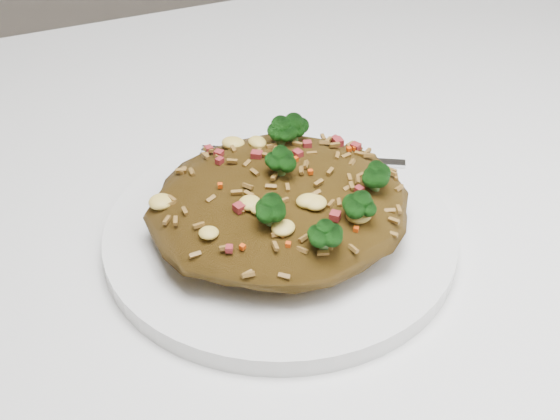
# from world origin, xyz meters

# --- Properties ---
(dining_table) EXTENTS (1.20, 0.80, 0.75)m
(dining_table) POSITION_xyz_m (0.00, 0.00, 0.66)
(dining_table) COLOR white
(dining_table) RESTS_ON ground
(plate) EXTENTS (0.25, 0.25, 0.01)m
(plate) POSITION_xyz_m (0.03, -0.02, 0.76)
(plate) COLOR white
(plate) RESTS_ON dining_table
(fried_rice) EXTENTS (0.18, 0.17, 0.06)m
(fried_rice) POSITION_xyz_m (0.03, -0.02, 0.79)
(fried_rice) COLOR brown
(fried_rice) RESTS_ON plate
(fork) EXTENTS (0.15, 0.09, 0.00)m
(fork) POSITION_xyz_m (0.08, 0.05, 0.77)
(fork) COLOR silver
(fork) RESTS_ON plate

